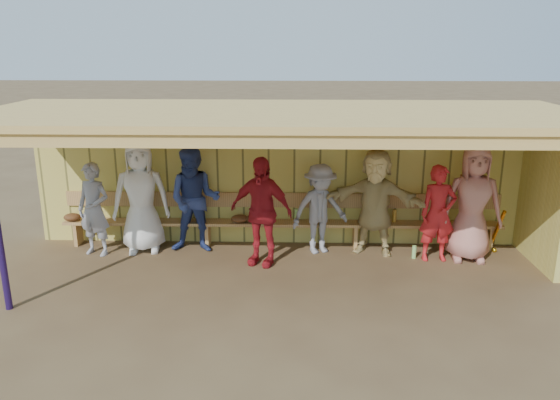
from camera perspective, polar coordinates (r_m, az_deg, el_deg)
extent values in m
plane|color=brown|center=(8.66, -0.07, -7.33)|extent=(90.00, 90.00, 0.00)
imported|color=#95959D|center=(9.56, -18.86, -0.94)|extent=(0.65, 0.52, 1.57)
imported|color=white|center=(9.46, -14.33, 0.38)|extent=(1.03, 0.77, 1.93)
imported|color=navy|center=(9.27, -8.90, 0.00)|extent=(0.89, 0.70, 1.81)
imported|color=#B01C24|center=(8.64, -2.00, -1.17)|extent=(1.12, 0.75, 1.76)
imported|color=#96959D|center=(9.17, 4.17, -0.93)|extent=(1.13, 0.91, 1.53)
imported|color=#DDC37C|center=(9.22, 9.90, -0.20)|extent=(1.75, 0.99, 1.79)
imported|color=red|center=(9.17, 16.17, -1.37)|extent=(0.60, 0.41, 1.59)
imported|color=tan|center=(9.32, 19.46, -0.33)|extent=(0.99, 0.69, 1.92)
cube|color=#D6C65B|center=(9.57, 0.17, 2.52)|extent=(8.60, 0.20, 2.40)
cube|color=#D6C65B|center=(9.55, 26.09, 0.83)|extent=(0.20, 1.62, 2.40)
cube|color=#DBB05A|center=(8.01, -0.07, 8.96)|extent=(8.80, 3.20, 0.10)
cube|color=#DBB05A|center=(6.55, -0.46, 6.21)|extent=(8.80, 0.10, 0.18)
cube|color=#DBB05A|center=(8.98, -25.30, 7.31)|extent=(0.08, 3.00, 0.16)
cube|color=#DBB05A|center=(8.60, -19.60, 7.59)|extent=(0.08, 3.00, 0.16)
cube|color=#DBB05A|center=(8.31, -13.41, 7.81)|extent=(0.08, 3.00, 0.16)
cube|color=#DBB05A|center=(8.11, -6.86, 7.94)|extent=(0.08, 3.00, 0.16)
cube|color=#DBB05A|center=(8.03, -0.07, 7.97)|extent=(0.08, 3.00, 0.16)
cube|color=#DBB05A|center=(8.06, 6.76, 7.89)|extent=(0.08, 3.00, 0.16)
cube|color=#DBB05A|center=(8.20, 13.45, 7.70)|extent=(0.08, 3.00, 0.16)
cube|color=#DBB05A|center=(8.44, 19.82, 7.43)|extent=(0.08, 3.00, 0.16)
cube|color=#DBB05A|center=(8.78, 25.77, 7.09)|extent=(0.08, 3.00, 0.16)
cube|color=tan|center=(9.50, 0.12, -2.44)|extent=(7.60, 0.32, 0.05)
cube|color=tan|center=(9.54, 0.15, 0.00)|extent=(7.60, 0.04, 0.26)
cube|color=tan|center=(10.31, -20.34, -3.29)|extent=(0.06, 0.29, 0.40)
cube|color=tan|center=(9.69, -7.55, -3.61)|extent=(0.06, 0.29, 0.40)
cube|color=tan|center=(9.63, 7.84, -3.75)|extent=(0.06, 0.29, 0.40)
cube|color=tan|center=(10.15, 20.94, -3.66)|extent=(0.06, 0.29, 0.40)
cylinder|color=orange|center=(9.92, 21.69, -2.96)|extent=(0.13, 0.41, 0.80)
sphere|color=yellow|center=(10.04, 21.48, -4.90)|extent=(0.08, 0.08, 0.08)
ellipsoid|color=#593319|center=(10.19, -20.87, -1.69)|extent=(0.30, 0.24, 0.14)
ellipsoid|color=#593319|center=(9.47, -4.23, -1.96)|extent=(0.30, 0.24, 0.14)
ellipsoid|color=#593319|center=(9.45, -2.73, -1.97)|extent=(0.30, 0.24, 0.14)
cylinder|color=#9BDA6D|center=(9.50, 1.72, -1.58)|extent=(0.07, 0.07, 0.22)
cylinder|color=gold|center=(9.66, 11.87, -1.64)|extent=(0.07, 0.07, 0.22)
cylinder|color=#90D56A|center=(9.35, 13.84, -5.29)|extent=(0.07, 0.07, 0.22)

